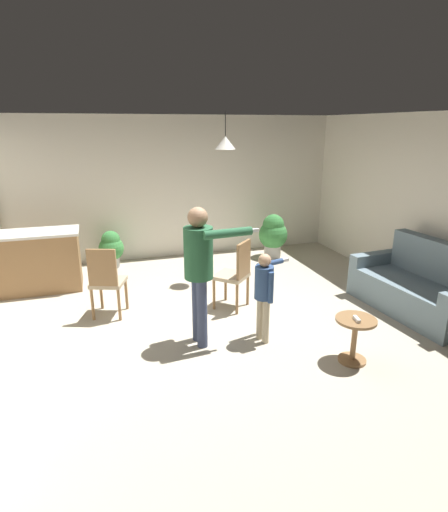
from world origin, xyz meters
TOP-DOWN VIEW (x-y plane):
  - ground at (0.00, 0.00)m, footprint 7.68×7.68m
  - wall_back at (0.00, 3.20)m, footprint 6.40×0.10m
  - wall_right at (3.20, 0.00)m, footprint 0.10×6.40m
  - couch_floral at (2.66, -0.44)m, footprint 0.99×1.86m
  - kitchen_counter at (-2.45, 1.98)m, footprint 1.26×0.66m
  - side_table_by_couch at (1.05, -1.32)m, footprint 0.44×0.44m
  - person_adult at (-0.46, -0.42)m, footprint 0.84×0.48m
  - person_child at (0.28, -0.59)m, footprint 0.53×0.42m
  - dining_chair_by_counter at (0.26, 0.40)m, footprint 0.59×0.59m
  - dining_chair_near_wall at (-1.48, 0.65)m, footprint 0.54×0.54m
  - potted_plant_corner at (-1.33, 2.77)m, footprint 0.45×0.45m
  - potted_plant_by_wall at (1.75, 2.47)m, footprint 0.56×0.56m
  - spare_remote_on_table at (1.02, -1.36)m, footprint 0.06×0.13m
  - ceiling_light_pendant at (0.48, 1.59)m, footprint 0.32×0.32m

SIDE VIEW (x-z plane):
  - ground at x=0.00m, z-range 0.00..0.00m
  - side_table_by_couch at x=1.05m, z-range 0.07..0.59m
  - couch_floral at x=2.66m, z-range -0.17..0.83m
  - potted_plant_corner at x=-1.33m, z-range 0.04..0.72m
  - potted_plant_by_wall at x=1.75m, z-range 0.04..0.90m
  - kitchen_counter at x=-2.45m, z-range 0.00..0.95m
  - spare_remote_on_table at x=1.02m, z-range 0.52..0.56m
  - dining_chair_by_counter at x=0.26m, z-range 0.05..1.05m
  - dining_chair_near_wall at x=-1.48m, z-range 0.05..1.05m
  - person_child at x=0.28m, z-range 0.13..1.24m
  - person_adult at x=-0.46m, z-range 0.20..1.86m
  - wall_back at x=0.00m, z-range 0.00..2.70m
  - wall_right at x=3.20m, z-range 0.00..2.70m
  - ceiling_light_pendant at x=0.48m, z-range 1.98..2.53m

